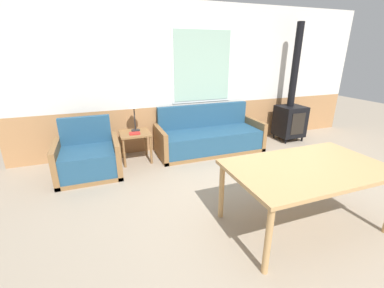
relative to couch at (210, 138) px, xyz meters
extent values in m
plane|color=gray|center=(0.06, -2.17, -0.26)|extent=(16.00, 16.00, 0.00)
cube|color=#AD7A4C|center=(0.06, 0.46, 0.17)|extent=(7.20, 0.06, 0.85)
cube|color=silver|center=(0.06, 0.46, 1.52)|extent=(7.20, 0.06, 1.85)
cube|color=white|center=(0.00, 0.42, 1.32)|extent=(1.22, 0.01, 1.37)
cube|color=#99BCA8|center=(0.00, 0.41, 1.32)|extent=(1.14, 0.02, 1.29)
cube|color=olive|center=(0.00, -0.03, -0.23)|extent=(2.03, 0.80, 0.06)
cube|color=navy|center=(0.00, -0.05, -0.02)|extent=(1.87, 0.72, 0.36)
cube|color=navy|center=(0.00, 0.32, 0.38)|extent=(1.87, 0.10, 0.45)
cube|color=olive|center=(-0.98, -0.03, 0.02)|extent=(0.08, 0.80, 0.56)
cube|color=olive|center=(0.98, -0.03, 0.02)|extent=(0.08, 0.80, 0.56)
cube|color=olive|center=(-2.20, -0.30, -0.23)|extent=(0.95, 0.82, 0.06)
cube|color=navy|center=(-2.20, -0.32, -0.02)|extent=(0.79, 0.74, 0.36)
cube|color=navy|center=(-2.20, 0.06, 0.38)|extent=(0.79, 0.10, 0.44)
cube|color=olive|center=(-2.63, -0.30, 0.02)|extent=(0.08, 0.82, 0.56)
cube|color=olive|center=(-1.77, -0.30, 0.02)|extent=(0.08, 0.82, 0.56)
cube|color=olive|center=(-1.42, 0.02, 0.25)|extent=(0.51, 0.51, 0.03)
cylinder|color=olive|center=(-1.64, -0.20, -0.01)|extent=(0.04, 0.04, 0.50)
cylinder|color=olive|center=(-1.19, -0.20, -0.01)|extent=(0.04, 0.04, 0.50)
cylinder|color=olive|center=(-1.64, 0.25, -0.01)|extent=(0.04, 0.04, 0.50)
cylinder|color=olive|center=(-1.19, 0.25, -0.01)|extent=(0.04, 0.04, 0.50)
cylinder|color=#262628|center=(-1.39, 0.11, 0.28)|extent=(0.15, 0.15, 0.02)
cylinder|color=#262628|center=(-1.39, 0.11, 0.49)|extent=(0.02, 0.02, 0.40)
cone|color=silver|center=(-1.39, 0.11, 0.78)|extent=(0.21, 0.21, 0.18)
cube|color=#B22823|center=(-1.43, -0.06, 0.28)|extent=(0.19, 0.16, 0.02)
cube|color=tan|center=(0.04, -2.44, 0.44)|extent=(1.68, 1.00, 0.04)
cylinder|color=tan|center=(-0.74, -2.88, 0.08)|extent=(0.06, 0.06, 0.68)
cylinder|color=tan|center=(-0.74, -2.00, 0.08)|extent=(0.06, 0.06, 0.68)
cylinder|color=tan|center=(0.81, -2.00, 0.08)|extent=(0.06, 0.06, 0.68)
cylinder|color=black|center=(1.69, -0.18, -0.21)|extent=(0.04, 0.04, 0.10)
cylinder|color=black|center=(2.13, -0.18, -0.21)|extent=(0.04, 0.04, 0.10)
cylinder|color=black|center=(1.69, 0.22, -0.21)|extent=(0.04, 0.04, 0.10)
cylinder|color=black|center=(2.13, 0.22, -0.21)|extent=(0.04, 0.04, 0.10)
cube|color=black|center=(1.91, 0.02, 0.16)|extent=(0.55, 0.50, 0.65)
cube|color=black|center=(1.91, -0.23, 0.16)|extent=(0.33, 0.01, 0.45)
cylinder|color=black|center=(1.91, 0.07, 1.31)|extent=(0.14, 0.14, 1.65)
camera|label=1|loc=(-1.96, -4.30, 1.60)|focal=24.00mm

